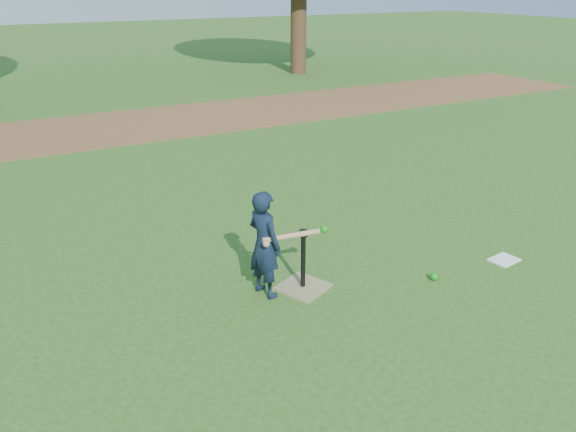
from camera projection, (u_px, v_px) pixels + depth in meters
ground at (332, 283)px, 5.55m from camera, size 80.00×80.00×0.00m
dirt_strip at (134, 125)px, 11.60m from camera, size 24.00×3.00×0.01m
child at (264, 244)px, 5.17m from camera, size 0.34×0.43×1.04m
wiffle_ball_ground at (434, 277)px, 5.59m from camera, size 0.08×0.08×0.08m
clipboard at (504, 260)px, 6.00m from camera, size 0.33×0.27×0.01m
batting_tee at (303, 278)px, 5.42m from camera, size 0.57×0.57×0.61m
swing_action at (297, 235)px, 5.16m from camera, size 0.66×0.17×0.10m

